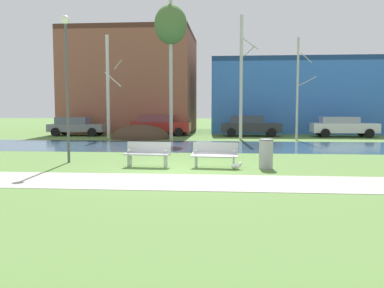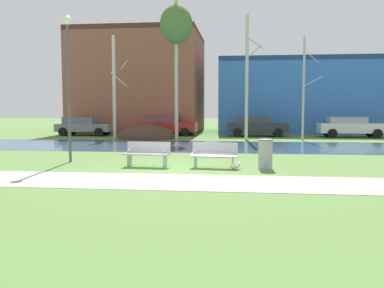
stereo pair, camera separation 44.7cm
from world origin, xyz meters
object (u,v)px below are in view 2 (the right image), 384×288
object	(u,v)px
trash_bin	(265,154)
seagull	(235,166)
bench_right	(214,154)
parked_wagon_fourth_white	(350,126)
bench_left	(147,153)
streetlamp	(68,66)
parked_van_nearest_grey	(84,126)
parked_sedan_second_red	(166,125)
parked_hatch_third_dark	(256,125)

from	to	relation	value
trash_bin	seagull	distance (m)	1.12
bench_right	seagull	distance (m)	0.92
seagull	parked_wagon_fourth_white	size ratio (longest dim) A/B	0.09
bench_left	parked_wagon_fourth_white	xyz separation A→B (m)	(11.03, 16.17, 0.30)
bench_left	streetlamp	world-z (taller)	streetlamp
bench_left	parked_van_nearest_grey	xyz separation A→B (m)	(-8.49, 15.84, 0.27)
streetlamp	parked_sedan_second_red	xyz separation A→B (m)	(0.92, 15.78, -2.84)
parked_sedan_second_red	parked_wagon_fourth_white	distance (m)	13.34
parked_sedan_second_red	parked_wagon_fourth_white	xyz separation A→B (m)	(13.33, -0.49, -0.04)
trash_bin	parked_wagon_fourth_white	xyz separation A→B (m)	(6.91, 16.33, 0.25)
trash_bin	parked_wagon_fourth_white	world-z (taller)	parked_wagon_fourth_white
streetlamp	parked_van_nearest_grey	xyz separation A→B (m)	(-5.26, 14.96, -2.91)
trash_bin	parked_hatch_third_dark	world-z (taller)	parked_hatch_third_dark
trash_bin	parked_hatch_third_dark	bearing A→B (deg)	88.98
bench_right	parked_van_nearest_grey	distance (m)	19.21
parked_sedan_second_red	bench_left	bearing A→B (deg)	-82.12
streetlamp	parked_hatch_third_dark	world-z (taller)	streetlamp
bench_left	bench_right	size ratio (longest dim) A/B	1.00
trash_bin	parked_van_nearest_grey	xyz separation A→B (m)	(-12.60, 16.00, 0.21)
streetlamp	parked_sedan_second_red	size ratio (longest dim) A/B	1.25
bench_left	parked_van_nearest_grey	bearing A→B (deg)	118.18
bench_left	streetlamp	bearing A→B (deg)	164.63
parked_hatch_third_dark	streetlamp	bearing A→B (deg)	-116.05
streetlamp	parked_van_nearest_grey	bearing A→B (deg)	109.39
parked_wagon_fourth_white	trash_bin	bearing A→B (deg)	-112.94
parked_van_nearest_grey	bench_left	bearing A→B (deg)	-61.82
trash_bin	streetlamp	world-z (taller)	streetlamp
bench_left	streetlamp	size ratio (longest dim) A/B	0.30
bench_right	parked_van_nearest_grey	world-z (taller)	parked_van_nearest_grey
bench_right	parked_wagon_fourth_white	size ratio (longest dim) A/B	0.36
parked_sedan_second_red	parked_hatch_third_dark	size ratio (longest dim) A/B	1.00
parked_van_nearest_grey	parked_wagon_fourth_white	world-z (taller)	parked_wagon_fourth_white
bench_right	parked_van_nearest_grey	bearing A→B (deg)	124.43
parked_sedan_second_red	parked_wagon_fourth_white	size ratio (longest dim) A/B	0.97
bench_left	seagull	xyz separation A→B (m)	(3.11, -0.43, -0.34)
trash_bin	parked_sedan_second_red	world-z (taller)	parked_sedan_second_red
seagull	parked_van_nearest_grey	world-z (taller)	parked_van_nearest_grey
bench_left	parked_hatch_third_dark	world-z (taller)	parked_hatch_third_dark
parked_wagon_fourth_white	bench_left	bearing A→B (deg)	-124.29
bench_left	parked_van_nearest_grey	distance (m)	17.97
streetlamp	trash_bin	bearing A→B (deg)	-8.07
seagull	parked_van_nearest_grey	size ratio (longest dim) A/B	0.10
bench_left	parked_sedan_second_red	bearing A→B (deg)	97.88
bench_left	parked_sedan_second_red	world-z (taller)	parked_sedan_second_red
seagull	parked_van_nearest_grey	bearing A→B (deg)	125.47
parked_van_nearest_grey	parked_wagon_fourth_white	xyz separation A→B (m)	(19.51, 0.33, 0.03)
streetlamp	parked_hatch_third_dark	bearing A→B (deg)	63.95
bench_left	parked_sedan_second_red	xyz separation A→B (m)	(-2.31, 16.66, 0.34)
bench_right	parked_wagon_fourth_white	world-z (taller)	parked_wagon_fourth_white
streetlamp	parked_wagon_fourth_white	bearing A→B (deg)	47.01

